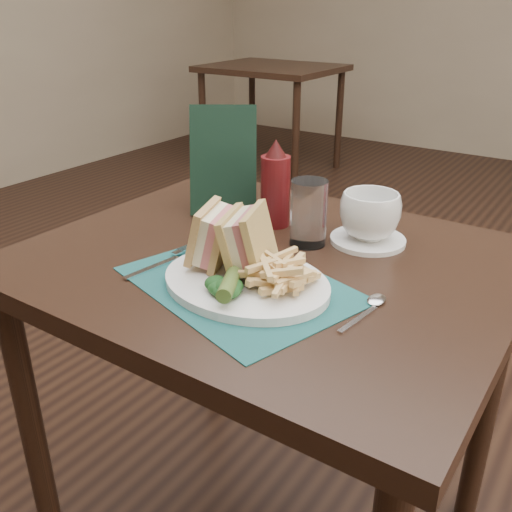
{
  "coord_description": "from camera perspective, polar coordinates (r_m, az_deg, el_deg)",
  "views": [
    {
      "loc": [
        0.53,
        -1.33,
        1.2
      ],
      "look_at": [
        0.04,
        -0.6,
        0.8
      ],
      "focal_mm": 40.0,
      "sensor_mm": 36.0,
      "label": 1
    }
  ],
  "objects": [
    {
      "name": "saucer",
      "position": [
        1.16,
        11.11,
        1.58
      ],
      "size": [
        0.16,
        0.16,
        0.01
      ],
      "primitive_type": "cylinder",
      "rotation": [
        0.0,
        0.0,
        0.09
      ],
      "color": "white",
      "rests_on": "table_main"
    },
    {
      "name": "sandwich_half_a",
      "position": [
        1.0,
        -5.34,
        2.23
      ],
      "size": [
        0.11,
        0.13,
        0.11
      ],
      "primitive_type": null,
      "rotation": [
        0.0,
        0.24,
        0.33
      ],
      "color": "tan",
      "rests_on": "plate"
    },
    {
      "name": "drinking_glass",
      "position": [
        1.12,
        5.28,
        4.31
      ],
      "size": [
        0.07,
        0.07,
        0.13
      ],
      "primitive_type": "cylinder",
      "rotation": [
        0.0,
        0.0,
        0.02
      ],
      "color": "white",
      "rests_on": "table_main"
    },
    {
      "name": "table_bg_left",
      "position": [
        4.28,
        1.58,
        13.53
      ],
      "size": [
        0.9,
        0.75,
        0.75
      ],
      "primitive_type": null,
      "color": "black",
      "rests_on": "ground"
    },
    {
      "name": "spoon",
      "position": [
        0.91,
        10.85,
        -5.41
      ],
      "size": [
        0.05,
        0.15,
        0.01
      ],
      "primitive_type": null,
      "rotation": [
        0.0,
        0.0,
        -0.14
      ],
      "color": "silver",
      "rests_on": "table_main"
    },
    {
      "name": "check_presenter",
      "position": [
        1.28,
        -3.29,
        9.49
      ],
      "size": [
        0.17,
        0.16,
        0.23
      ],
      "primitive_type": "cube",
      "rotation": [
        -0.31,
        0.0,
        0.58
      ],
      "color": "black",
      "rests_on": "table_main"
    },
    {
      "name": "floor",
      "position": [
        1.87,
        9.7,
        -15.73
      ],
      "size": [
        7.0,
        7.0,
        0.0
      ],
      "primitive_type": "plane",
      "color": "black",
      "rests_on": "ground"
    },
    {
      "name": "kale_garnish",
      "position": [
        0.91,
        -3.08,
        -2.86
      ],
      "size": [
        0.11,
        0.08,
        0.03
      ],
      "primitive_type": null,
      "color": "#143817",
      "rests_on": "plate"
    },
    {
      "name": "sandwich_half_b",
      "position": [
        0.97,
        -2.0,
        1.7
      ],
      "size": [
        0.11,
        0.13,
        0.11
      ],
      "primitive_type": null,
      "rotation": [
        0.0,
        -0.24,
        0.31
      ],
      "color": "tan",
      "rests_on": "plate"
    },
    {
      "name": "table_main",
      "position": [
        1.29,
        1.07,
        -15.28
      ],
      "size": [
        0.9,
        0.75,
        0.75
      ],
      "primitive_type": null,
      "color": "black",
      "rests_on": "ground"
    },
    {
      "name": "placemat",
      "position": [
        0.98,
        -1.71,
        -2.85
      ],
      "size": [
        0.45,
        0.38,
        0.0
      ],
      "primitive_type": "cube",
      "rotation": [
        0.0,
        0.0,
        -0.29
      ],
      "color": "#184E4C",
      "rests_on": "table_main"
    },
    {
      "name": "plate",
      "position": [
        0.96,
        -1.0,
        -2.64
      ],
      "size": [
        0.32,
        0.26,
        0.01
      ],
      "primitive_type": null,
      "rotation": [
        0.0,
        0.0,
        -0.07
      ],
      "color": "white",
      "rests_on": "placemat"
    },
    {
      "name": "coffee_cup",
      "position": [
        1.14,
        11.31,
        3.97
      ],
      "size": [
        0.17,
        0.17,
        0.09
      ],
      "primitive_type": "imported",
      "rotation": [
        0.0,
        0.0,
        0.76
      ],
      "color": "white",
      "rests_on": "saucer"
    },
    {
      "name": "ketchup_bottle",
      "position": [
        1.2,
        1.95,
        7.28
      ],
      "size": [
        0.08,
        0.08,
        0.19
      ],
      "primitive_type": null,
      "rotation": [
        0.0,
        0.0,
        -0.35
      ],
      "color": "#4E0D0F",
      "rests_on": "table_main"
    },
    {
      "name": "fork",
      "position": [
        1.06,
        -9.25,
        -0.36
      ],
      "size": [
        0.06,
        0.17,
        0.01
      ],
      "primitive_type": null,
      "rotation": [
        0.0,
        0.0,
        -0.14
      ],
      "color": "silver",
      "rests_on": "placemat"
    },
    {
      "name": "pickle_spear",
      "position": [
        0.91,
        -2.51,
        -2.4
      ],
      "size": [
        0.07,
        0.12,
        0.03
      ],
      "primitive_type": "cylinder",
      "rotation": [
        1.54,
        0.0,
        0.45
      ],
      "color": "#445E24",
      "rests_on": "plate"
    },
    {
      "name": "fries_pile",
      "position": [
        0.93,
        2.79,
        -1.51
      ],
      "size": [
        0.18,
        0.2,
        0.05
      ],
      "primitive_type": null,
      "color": "#DDB56E",
      "rests_on": "plate"
    }
  ]
}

